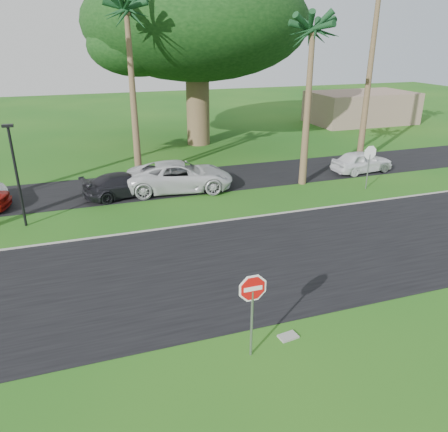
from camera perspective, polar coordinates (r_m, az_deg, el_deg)
name	(u,v)px	position (r m, az deg, el deg)	size (l,w,h in m)	color
ground	(203,300)	(14.67, -2.79, -10.87)	(120.00, 120.00, 0.00)	#155214
road	(188,271)	(16.32, -4.75, -7.17)	(120.00, 8.00, 0.02)	black
parking_strip	(143,186)	(25.83, -10.51, 3.87)	(120.00, 5.00, 0.02)	black
curb	(166,228)	(19.86, -7.63, -1.62)	(120.00, 0.12, 0.06)	gray
stop_sign_near	(252,299)	(11.46, 3.72, -10.78)	(1.05, 0.07, 2.62)	gray
stop_sign_far	(369,158)	(25.80, 18.47, 7.15)	(1.05, 0.07, 2.62)	gray
palm_center	(127,14)	(26.07, -12.60, 24.35)	(5.00, 5.00, 10.50)	brown
palm_right_near	(313,34)	(25.05, 11.52, 22.30)	(5.00, 5.00, 9.50)	brown
canopy_tree	(196,24)	(35.10, -3.67, 23.79)	(16.50, 16.50, 13.12)	brown
streetlight_right	(16,170)	(21.22, -25.54, 5.46)	(0.45, 0.25, 4.64)	black
building_far	(361,107)	(47.09, 17.43, 13.38)	(10.00, 6.00, 3.00)	gray
car_dark	(124,185)	(24.22, -12.89, 4.00)	(1.80, 4.42, 1.28)	black
car_minivan	(180,176)	(24.59, -5.76, 5.16)	(2.71, 5.88, 1.63)	silver
car_pickup	(362,162)	(29.30, 17.57, 6.77)	(1.62, 4.03, 1.37)	white
utility_slab	(288,336)	(13.18, 8.38, -15.30)	(0.55, 0.35, 0.06)	gray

